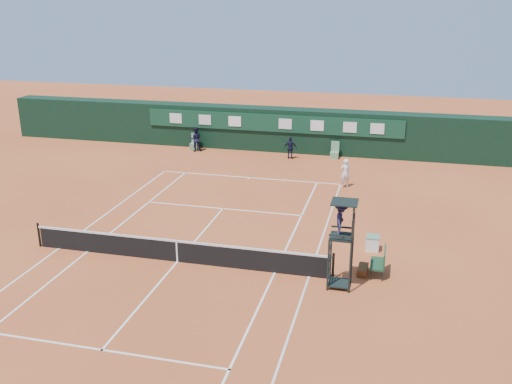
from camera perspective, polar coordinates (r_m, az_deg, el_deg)
ground at (r=23.93m, az=-7.86°, el=-6.92°), size 90.00×90.00×0.00m
court_lines at (r=23.93m, az=-7.86°, el=-6.91°), size 11.05×23.85×0.01m
tennis_net at (r=23.71m, az=-7.91°, el=-5.82°), size 12.90×0.10×1.10m
back_wall at (r=40.51m, az=1.77°, el=6.32°), size 40.00×1.65×3.00m
linesman_chair_left at (r=41.10m, az=-6.16°, el=4.70°), size 0.55×0.50×1.15m
linesman_chair_right at (r=38.91m, az=7.86°, el=3.81°), size 0.55×0.50×1.15m
umpire_chair at (r=21.01m, az=8.57°, el=-3.40°), size 0.96×0.95×3.42m
player_bench at (r=22.94m, az=12.35°, el=-6.74°), size 0.55×1.20×1.10m
tennis_bag at (r=23.07m, az=10.63°, el=-7.68°), size 0.41×0.86×0.32m
cooler at (r=25.13m, az=11.58°, el=-5.02°), size 0.57×0.57×0.65m
tennis_ball at (r=33.07m, az=0.81°, el=0.74°), size 0.06×0.06×0.06m
player at (r=32.90m, az=8.89°, el=1.89°), size 0.73×0.66×1.68m
ball_kid_left at (r=40.50m, az=-6.06°, el=5.29°), size 1.03×0.93×1.73m
ball_kid_right at (r=38.42m, az=3.47°, el=4.42°), size 0.88×0.40×1.48m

